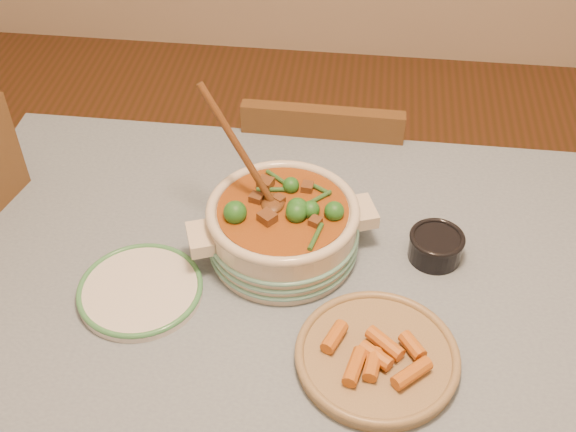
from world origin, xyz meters
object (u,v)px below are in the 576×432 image
object	(u,v)px
fried_plate	(377,355)
stew_casserole	(283,224)
chair_far	(322,197)
white_plate	(140,290)
condiment_bowl	(436,245)
dining_table	(347,341)

from	to	relation	value
fried_plate	stew_casserole	bearing A→B (deg)	128.36
chair_far	fried_plate	bearing A→B (deg)	102.17
stew_casserole	white_plate	size ratio (longest dim) A/B	1.51
white_plate	condiment_bowl	distance (m)	0.58
white_plate	fried_plate	distance (m)	0.46
condiment_bowl	chair_far	world-z (taller)	chair_far
condiment_bowl	chair_far	distance (m)	0.63
dining_table	chair_far	distance (m)	0.67
dining_table	condiment_bowl	size ratio (longest dim) A/B	12.84
stew_casserole	condiment_bowl	bearing A→B (deg)	4.29
stew_casserole	chair_far	xyz separation A→B (m)	(0.05, 0.50, -0.36)
dining_table	fried_plate	size ratio (longest dim) A/B	5.75
stew_casserole	white_plate	distance (m)	0.30
dining_table	chair_far	bearing A→B (deg)	98.64
dining_table	fried_plate	distance (m)	0.16
white_plate	condiment_bowl	xyz separation A→B (m)	(0.55, 0.17, 0.02)
chair_far	white_plate	bearing A→B (deg)	66.23
fried_plate	chair_far	bearing A→B (deg)	101.26
dining_table	fried_plate	bearing A→B (deg)	-64.52
condiment_bowl	chair_far	bearing A→B (deg)	117.91
white_plate	condiment_bowl	size ratio (longest dim) A/B	1.88
dining_table	stew_casserole	world-z (taller)	stew_casserole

